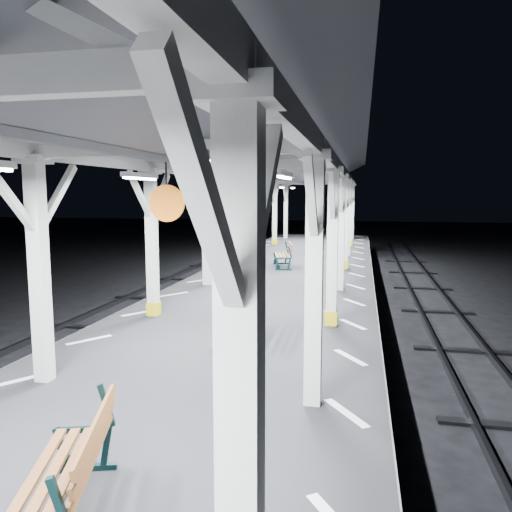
% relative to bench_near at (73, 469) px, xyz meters
% --- Properties ---
extents(ground, '(120.00, 120.00, 0.00)m').
position_rel_bench_near_xyz_m(ground, '(-0.27, 4.85, -1.49)').
color(ground, black).
rests_on(ground, ground).
extents(platform, '(6.00, 50.00, 1.00)m').
position_rel_bench_near_xyz_m(platform, '(-0.27, 4.85, -0.99)').
color(platform, black).
rests_on(platform, ground).
extents(hazard_stripes_left, '(1.00, 48.00, 0.01)m').
position_rel_bench_near_xyz_m(hazard_stripes_left, '(-2.72, 4.85, -0.49)').
color(hazard_stripes_left, silver).
rests_on(hazard_stripes_left, platform).
extents(hazard_stripes_right, '(1.00, 48.00, 0.01)m').
position_rel_bench_near_xyz_m(hazard_stripes_right, '(2.18, 4.85, -0.49)').
color(hazard_stripes_right, silver).
rests_on(hazard_stripes_right, platform).
extents(track_right, '(2.20, 60.00, 0.16)m').
position_rel_bench_near_xyz_m(track_right, '(4.73, 4.85, -1.41)').
color(track_right, '#2D2D33').
rests_on(track_right, ground).
extents(canopy, '(5.40, 49.00, 4.65)m').
position_rel_bench_near_xyz_m(canopy, '(-0.27, 4.83, 3.07)').
color(canopy, silver).
rests_on(canopy, platform).
extents(bench_near, '(1.11, 1.81, 0.92)m').
position_rel_bench_near_xyz_m(bench_near, '(0.00, 0.00, 0.00)').
color(bench_near, black).
rests_on(bench_near, platform).
extents(bench_mid, '(0.63, 1.60, 0.86)m').
position_rel_bench_near_xyz_m(bench_mid, '(0.23, 5.49, -0.03)').
color(bench_mid, black).
rests_on(bench_mid, platform).
extents(bench_far, '(0.97, 1.78, 0.92)m').
position_rel_bench_near_xyz_m(bench_far, '(-0.49, 14.95, -0.00)').
color(bench_far, black).
rests_on(bench_far, platform).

